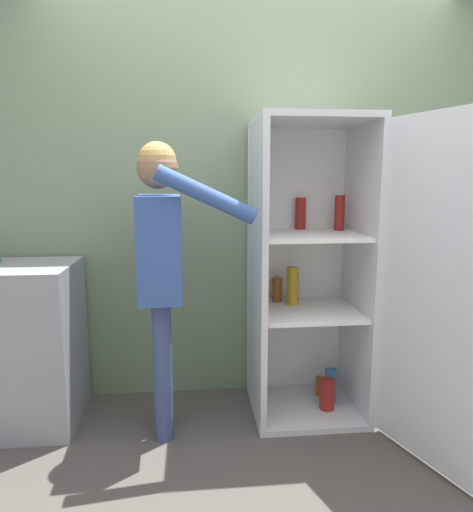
{
  "coord_description": "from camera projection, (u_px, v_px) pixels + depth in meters",
  "views": [
    {
      "loc": [
        -0.38,
        -1.93,
        1.4
      ],
      "look_at": [
        -0.12,
        0.63,
        0.96
      ],
      "focal_mm": 32.0,
      "sensor_mm": 36.0,
      "label": 1
    }
  ],
  "objects": [
    {
      "name": "ground_plane",
      "position": [
        275.0,
        477.0,
        2.16
      ],
      "size": [
        12.0,
        12.0,
        0.0
      ],
      "primitive_type": "plane",
      "color": "#4C4742"
    },
    {
      "name": "counter",
      "position": [
        6.0,
        346.0,
        2.58
      ],
      "size": [
        0.78,
        0.56,
        0.93
      ],
      "color": "gray",
      "rests_on": "ground_plane"
    },
    {
      "name": "person",
      "position": [
        161.0,
        252.0,
        2.4
      ],
      "size": [
        0.61,
        0.53,
        1.59
      ],
      "color": "#384770",
      "rests_on": "ground_plane"
    },
    {
      "name": "wall_back",
      "position": [
        250.0,
        199.0,
        2.91
      ],
      "size": [
        7.0,
        0.06,
        2.55
      ],
      "color": "gray",
      "rests_on": "ground_plane"
    },
    {
      "name": "refrigerator",
      "position": [
        331.0,
        275.0,
        2.59
      ],
      "size": [
        0.9,
        1.21,
        1.74
      ],
      "color": "silver",
      "rests_on": "ground_plane"
    }
  ]
}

